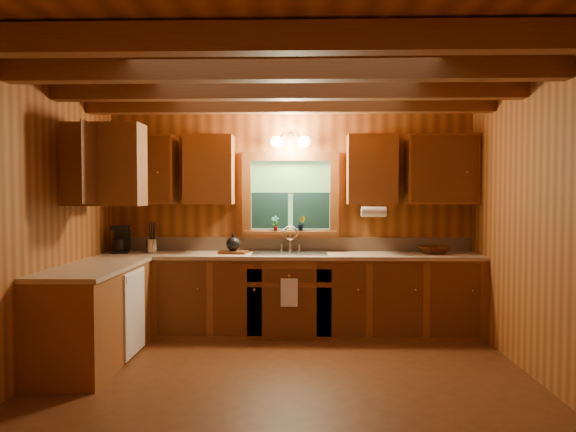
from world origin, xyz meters
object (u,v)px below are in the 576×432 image
(sink, at_px, (290,257))
(coffee_maker, at_px, (121,239))
(wicker_basket, at_px, (434,250))
(cutting_board, at_px, (233,252))

(sink, bearing_deg, coffee_maker, 179.36)
(coffee_maker, distance_m, wicker_basket, 3.52)
(sink, distance_m, coffee_maker, 1.92)
(sink, bearing_deg, wicker_basket, 1.28)
(coffee_maker, xyz_separation_m, cutting_board, (1.28, -0.03, -0.14))
(coffee_maker, bearing_deg, sink, -11.77)
(cutting_board, bearing_deg, sink, 6.72)
(coffee_maker, bearing_deg, wicker_basket, -10.89)
(coffee_maker, bearing_deg, cutting_board, -12.36)
(sink, distance_m, wicker_basket, 1.61)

